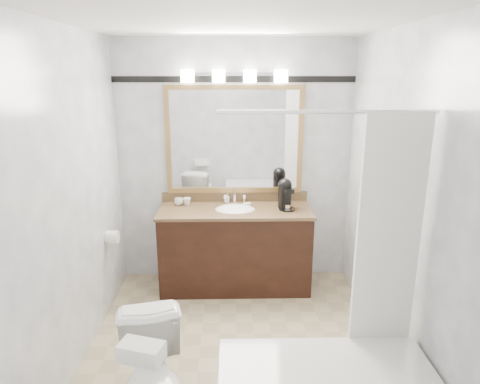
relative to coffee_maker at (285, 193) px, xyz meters
name	(u,v)px	position (x,y,z in m)	size (l,w,h in m)	color
room	(236,200)	(-0.50, -1.02, 0.24)	(2.42, 2.62, 2.52)	tan
vanity	(235,247)	(-0.50, 0.00, -0.57)	(1.53, 0.58, 0.97)	black
mirror	(234,140)	(-0.50, 0.26, 0.49)	(1.40, 0.04, 1.10)	#A38049
vanity_light_bar	(234,76)	(-0.50, 0.21, 1.13)	(1.02, 0.14, 0.12)	silver
accent_stripe	(234,79)	(-0.50, 0.27, 1.09)	(2.40, 0.01, 0.06)	black
tp_roll	(112,237)	(-1.64, -0.35, -0.31)	(0.12, 0.12, 0.11)	white
tissue_box	(141,352)	(-1.01, -2.14, -0.24)	(0.23, 0.13, 0.09)	white
coffee_maker	(285,193)	(0.00, 0.00, 0.00)	(0.17, 0.20, 0.31)	black
cup_left	(179,202)	(-1.07, 0.14, -0.12)	(0.09, 0.09, 0.07)	white
cup_right	(187,201)	(-0.99, 0.15, -0.12)	(0.08, 0.08, 0.07)	white
soap_bottle_a	(227,198)	(-0.58, 0.21, -0.11)	(0.04, 0.04, 0.09)	white
soap_bar	(247,204)	(-0.37, 0.12, -0.15)	(0.08, 0.05, 0.02)	beige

